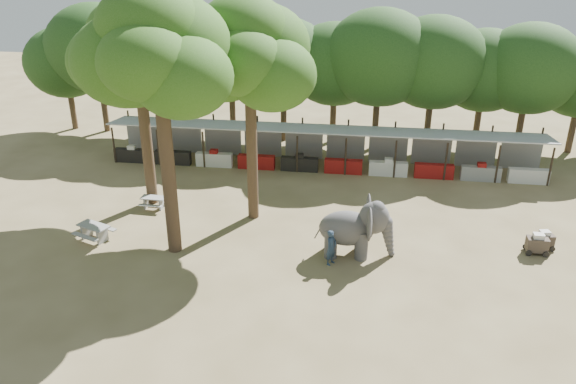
# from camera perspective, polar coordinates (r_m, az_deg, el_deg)

# --- Properties ---
(ground) EXTENTS (100.00, 100.00, 0.00)m
(ground) POSITION_cam_1_polar(r_m,az_deg,el_deg) (24.48, 0.65, -9.16)
(ground) COLOR brown
(ground) RESTS_ON ground
(vendor_stalls) EXTENTS (28.00, 2.99, 2.80)m
(vendor_stalls) POSITION_cam_1_polar(r_m,az_deg,el_deg) (36.37, 3.56, 4.34)
(vendor_stalls) COLOR #9A9CA1
(vendor_stalls) RESTS_ON ground
(yard_tree_left) EXTENTS (7.10, 6.90, 11.02)m
(yard_tree_left) POSITION_cam_1_polar(r_m,az_deg,el_deg) (30.38, -15.18, 13.36)
(yard_tree_left) COLOR #332316
(yard_tree_left) RESTS_ON ground
(yard_tree_center) EXTENTS (7.10, 6.90, 12.04)m
(yard_tree_center) POSITION_cam_1_polar(r_m,az_deg,el_deg) (24.53, -13.30, 13.57)
(yard_tree_center) COLOR #332316
(yard_tree_center) RESTS_ON ground
(yard_tree_back) EXTENTS (7.10, 6.90, 11.36)m
(yard_tree_back) POSITION_cam_1_polar(r_m,az_deg,el_deg) (27.57, -4.16, 13.81)
(yard_tree_back) COLOR #332316
(yard_tree_back) RESTS_ON ground
(backdrop_trees) EXTENTS (46.46, 5.95, 8.33)m
(backdrop_trees) POSITION_cam_1_polar(r_m,az_deg,el_deg) (40.19, 4.37, 12.62)
(backdrop_trees) COLOR #332316
(backdrop_trees) RESTS_ON ground
(elephant) EXTENTS (3.61, 2.77, 2.76)m
(elephant) POSITION_cam_1_polar(r_m,az_deg,el_deg) (26.05, 6.93, -3.64)
(elephant) COLOR #403E3E
(elephant) RESTS_ON ground
(handler) EXTENTS (0.65, 0.72, 1.68)m
(handler) POSITION_cam_1_polar(r_m,az_deg,el_deg) (25.43, 4.41, -5.64)
(handler) COLOR #26384C
(handler) RESTS_ON ground
(picnic_table_near) EXTENTS (2.03, 1.94, 0.81)m
(picnic_table_near) POSITION_cam_1_polar(r_m,az_deg,el_deg) (29.08, -19.10, -3.69)
(picnic_table_near) COLOR gray
(picnic_table_near) RESTS_ON ground
(picnic_table_far) EXTENTS (1.36, 1.23, 0.66)m
(picnic_table_far) POSITION_cam_1_polar(r_m,az_deg,el_deg) (31.63, -13.50, -0.89)
(picnic_table_far) COLOR gray
(picnic_table_far) RESTS_ON ground
(cart_front) EXTENTS (1.10, 0.83, 0.96)m
(cart_front) POSITION_cam_1_polar(r_m,az_deg,el_deg) (29.34, 24.51, -4.46)
(cart_front) COLOR #342922
(cart_front) RESTS_ON ground
(cart_back) EXTENTS (1.06, 0.71, 1.03)m
(cart_back) POSITION_cam_1_polar(r_m,az_deg,el_deg) (28.81, 23.99, -4.83)
(cart_back) COLOR #342922
(cart_back) RESTS_ON ground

